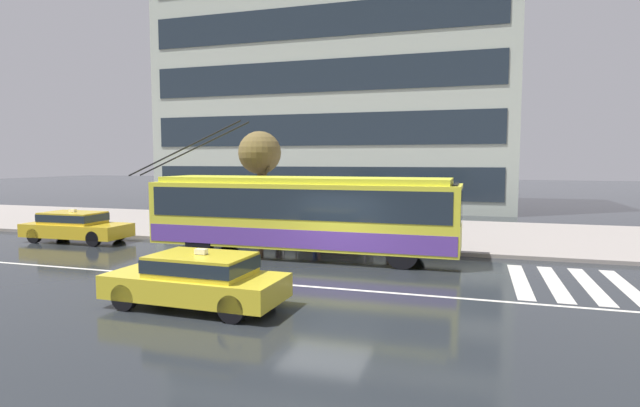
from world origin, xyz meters
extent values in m
plane|color=#22272B|center=(0.00, 0.00, 0.00)|extent=(160.00, 160.00, 0.00)
cube|color=gray|center=(0.00, 9.49, 0.07)|extent=(80.00, 10.00, 0.14)
cube|color=beige|center=(5.46, 1.25, 0.00)|extent=(0.44, 4.40, 0.01)
cube|color=beige|center=(6.36, 1.25, 0.00)|extent=(0.44, 4.40, 0.01)
cube|color=beige|center=(7.26, 1.25, 0.00)|extent=(0.44, 4.40, 0.01)
cube|color=beige|center=(8.16, 1.25, 0.00)|extent=(0.44, 4.40, 0.01)
cube|color=silver|center=(0.00, -1.20, 0.00)|extent=(72.00, 0.14, 0.01)
cube|color=yellow|center=(-1.74, 2.89, 1.53)|extent=(11.02, 2.51, 2.23)
cube|color=yellow|center=(-1.74, 2.89, 2.74)|extent=(10.36, 2.26, 0.20)
cube|color=#1E2833|center=(-1.74, 2.89, 1.98)|extent=(10.58, 2.54, 1.03)
cube|color=#613DA0|center=(-1.74, 2.89, 0.82)|extent=(10.91, 2.54, 0.62)
cube|color=#1E2833|center=(3.71, 2.90, 1.98)|extent=(0.12, 2.20, 1.11)
cube|color=black|center=(3.56, 2.90, 2.54)|extent=(0.16, 1.90, 0.28)
cylinder|color=black|center=(-6.37, 3.24, 3.86)|extent=(4.86, 0.07, 2.08)
cylinder|color=black|center=(-6.37, 2.54, 3.86)|extent=(4.86, 0.07, 2.08)
cylinder|color=black|center=(2.00, 4.00, 0.52)|extent=(1.04, 0.30, 1.04)
cylinder|color=black|center=(2.00, 1.80, 0.52)|extent=(1.04, 0.30, 1.04)
cylinder|color=black|center=(-5.27, 3.99, 0.52)|extent=(1.04, 0.30, 1.04)
cylinder|color=black|center=(-5.27, 1.79, 0.52)|extent=(1.04, 0.30, 1.04)
cube|color=gold|center=(-2.08, -3.79, 0.51)|extent=(4.26, 1.88, 0.55)
cube|color=gold|center=(-1.91, -3.79, 1.02)|extent=(2.32, 1.58, 0.48)
cube|color=#1E2833|center=(-1.91, -3.79, 1.05)|extent=(2.36, 1.60, 0.31)
cube|color=silver|center=(-1.91, -3.79, 1.33)|extent=(0.28, 0.17, 0.12)
cylinder|color=black|center=(-3.49, -4.53, 0.31)|extent=(0.63, 0.22, 0.62)
cylinder|color=black|center=(-3.45, -2.97, 0.31)|extent=(0.63, 0.22, 0.62)
cylinder|color=black|center=(-0.71, -4.61, 0.31)|extent=(0.63, 0.22, 0.62)
cylinder|color=black|center=(-0.66, -3.05, 0.31)|extent=(0.63, 0.22, 0.62)
cube|color=gold|center=(-11.89, 3.07, 0.51)|extent=(4.51, 1.83, 0.55)
cube|color=gold|center=(-12.07, 3.06, 1.02)|extent=(2.45, 1.54, 0.48)
cube|color=#1E2833|center=(-12.07, 3.06, 1.05)|extent=(2.49, 1.56, 0.31)
cube|color=silver|center=(-12.07, 3.06, 1.33)|extent=(0.28, 0.17, 0.12)
cylinder|color=black|center=(-10.43, 3.86, 0.31)|extent=(0.62, 0.21, 0.62)
cylinder|color=black|center=(-10.40, 2.33, 0.31)|extent=(0.62, 0.21, 0.62)
cylinder|color=black|center=(-13.39, 3.80, 0.31)|extent=(0.62, 0.21, 0.62)
cylinder|color=black|center=(-13.36, 2.27, 0.31)|extent=(0.62, 0.21, 0.62)
cylinder|color=gray|center=(-0.04, 5.76, 1.37)|extent=(0.08, 0.08, 2.46)
cylinder|color=gray|center=(-3.57, 5.76, 1.37)|extent=(0.08, 0.08, 2.46)
cylinder|color=gray|center=(-0.04, 7.31, 1.37)|extent=(0.08, 0.08, 2.46)
cylinder|color=gray|center=(-3.57, 7.31, 1.37)|extent=(0.08, 0.08, 2.46)
cube|color=#99ADB2|center=(-1.81, 7.31, 1.42)|extent=(3.35, 0.04, 1.97)
cube|color=#B2B2B7|center=(-1.81, 6.53, 2.64)|extent=(3.83, 1.85, 0.08)
cube|color=brown|center=(-1.81, 6.92, 0.59)|extent=(2.47, 0.36, 0.08)
cylinder|color=navy|center=(-1.97, 5.05, 0.56)|extent=(0.14, 0.14, 0.85)
cylinder|color=navy|center=(-1.90, 4.91, 0.56)|extent=(0.14, 0.14, 0.85)
cylinder|color=maroon|center=(-1.94, 4.98, 1.30)|extent=(0.49, 0.49, 0.62)
sphere|color=tan|center=(-1.94, 4.98, 1.71)|extent=(0.21, 0.21, 0.21)
cone|color=red|center=(-1.99, 5.09, 1.99)|extent=(1.31, 1.31, 0.27)
cylinder|color=#333333|center=(-1.99, 5.09, 1.48)|extent=(0.02, 0.02, 0.76)
cylinder|color=#4F4B49|center=(-4.36, 6.94, 0.55)|extent=(0.14, 0.14, 0.81)
cylinder|color=#4F4B49|center=(-4.20, 6.94, 0.55)|extent=(0.14, 0.14, 0.81)
cylinder|color=#2F2131|center=(-4.28, 6.94, 1.27)|extent=(0.37, 0.37, 0.63)
sphere|color=tan|center=(-4.28, 6.94, 1.69)|extent=(0.22, 0.22, 0.22)
cone|color=#238256|center=(-4.16, 6.93, 1.98)|extent=(1.17, 1.17, 0.29)
cylinder|color=#333333|center=(-4.16, 6.93, 1.45)|extent=(0.02, 0.02, 0.78)
cylinder|color=#59454D|center=(-2.26, 6.55, 0.54)|extent=(0.14, 0.14, 0.79)
cylinder|color=#59454D|center=(-2.20, 6.40, 0.54)|extent=(0.14, 0.14, 0.79)
cylinder|color=#4D514B|center=(-2.23, 6.48, 1.22)|extent=(0.47, 0.47, 0.58)
sphere|color=tan|center=(-2.23, 6.48, 1.62)|extent=(0.23, 0.23, 0.23)
cylinder|color=brown|center=(0.82, 6.86, 0.54)|extent=(0.14, 0.14, 0.79)
cylinder|color=brown|center=(0.70, 6.96, 0.54)|extent=(0.14, 0.14, 0.79)
cylinder|color=#554E58|center=(0.76, 6.91, 1.24)|extent=(0.51, 0.51, 0.61)
sphere|color=#E48866|center=(0.76, 6.91, 1.66)|extent=(0.22, 0.22, 0.22)
cone|color=#2C50A6|center=(0.67, 6.99, 1.95)|extent=(1.51, 1.51, 0.32)
cylinder|color=#333333|center=(0.67, 6.99, 1.41)|extent=(0.02, 0.02, 0.77)
cylinder|color=brown|center=(-4.87, 6.26, 1.66)|extent=(0.25, 0.25, 3.03)
cylinder|color=brown|center=(-4.57, 6.03, 2.71)|extent=(0.75, 0.60, 0.99)
cylinder|color=brown|center=(-4.97, 6.69, 2.36)|extent=(0.33, 0.97, 1.08)
cylinder|color=brown|center=(-5.05, 5.83, 2.35)|extent=(0.48, 0.95, 0.60)
cylinder|color=brown|center=(-4.92, 6.55, 2.57)|extent=(0.22, 0.69, 0.90)
sphere|color=brown|center=(-4.87, 6.26, 3.77)|extent=(1.88, 1.88, 1.88)
cube|color=#ABB5A6|center=(-6.12, 23.52, 10.62)|extent=(25.61, 10.31, 21.23)
cube|color=#1E2833|center=(-6.12, 18.33, 1.95)|extent=(24.07, 0.06, 2.12)
cube|color=#1E2833|center=(-6.12, 18.33, 5.49)|extent=(24.07, 0.06, 2.12)
cube|color=#1E2833|center=(-6.12, 18.33, 9.02)|extent=(24.07, 0.06, 2.12)
cube|color=#1E2833|center=(-6.12, 18.33, 12.56)|extent=(24.07, 0.06, 2.12)
camera|label=1|loc=(4.14, -14.00, 3.46)|focal=28.17mm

